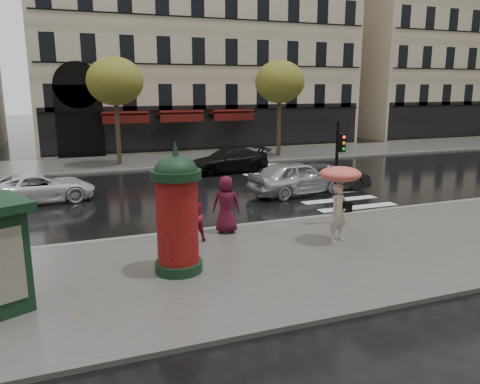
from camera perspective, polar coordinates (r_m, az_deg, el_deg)
name	(u,v)px	position (r m, az deg, el deg)	size (l,w,h in m)	color
ground	(265,258)	(13.79, 3.04, -8.04)	(160.00, 160.00, 0.00)	black
near_sidewalk	(272,262)	(13.34, 3.92, -8.51)	(90.00, 7.00, 0.12)	#474744
far_sidewalk	(149,161)	(31.59, -11.05, 3.71)	(90.00, 6.00, 0.12)	#474744
near_kerb	(230,227)	(16.40, -1.21, -4.34)	(90.00, 0.25, 0.14)	slate
far_kerb	(158,168)	(28.67, -10.00, 2.87)	(90.00, 0.25, 0.14)	slate
zebra_crossing	(296,182)	(24.64, 6.79, 1.22)	(3.60, 11.75, 0.01)	silver
bldg_far_corner	(190,11)	(43.73, -6.12, 21.12)	(26.00, 14.00, 22.90)	#B7A88C
bldg_far_right	(442,25)	(57.68, 23.45, 18.14)	(24.00, 14.00, 22.90)	#B7A88C
tree_far_left	(115,82)	(29.95, -14.99, 12.86)	(3.40, 3.40, 6.64)	#38281C
tree_far_right	(280,82)	(33.01, 4.86, 13.19)	(3.40, 3.40, 6.64)	#38281C
woman_umbrella	(340,191)	(14.75, 12.06, 0.13)	(1.28, 1.28, 2.46)	beige
woman_red	(193,216)	(14.63, -5.76, -2.88)	(0.82, 0.64, 1.69)	maroon
man_burgundy	(226,204)	(15.47, -1.69, -1.53)	(0.93, 0.61, 1.91)	#4C0F21
morris_column	(177,210)	(12.14, -7.67, -2.20)	(1.29, 1.29, 3.47)	black
traffic_light	(338,163)	(16.53, 11.87, 3.52)	(0.26, 0.35, 3.62)	black
car_silver	(297,177)	(21.70, 6.93, 1.77)	(1.87, 4.66, 1.59)	silver
car_darkgrey	(329,177)	(22.77, 10.81, 1.78)	(1.37, 3.94, 1.30)	black
car_white	(40,188)	(21.88, -23.23, 0.47)	(2.09, 4.54, 1.26)	silver
car_black	(228,160)	(27.21, -1.48, 3.88)	(1.96, 4.81, 1.40)	black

